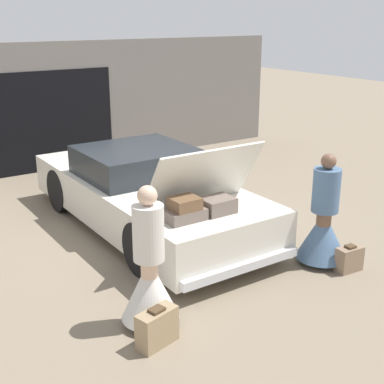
{
  "coord_description": "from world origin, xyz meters",
  "views": [
    {
      "loc": [
        -3.97,
        -7.24,
        3.36
      ],
      "look_at": [
        0.0,
        -1.35,
        0.98
      ],
      "focal_mm": 50.0,
      "sensor_mm": 36.0,
      "label": 1
    }
  ],
  "objects_px": {
    "person_right": "(323,226)",
    "person_left": "(150,277)",
    "suitcase_beside_right_person": "(349,259)",
    "suitcase_beside_left_person": "(157,327)",
    "car": "(145,193)"
  },
  "relations": [
    {
      "from": "person_left",
      "to": "suitcase_beside_left_person",
      "type": "bearing_deg",
      "value": -9.75
    },
    {
      "from": "suitcase_beside_left_person",
      "to": "suitcase_beside_right_person",
      "type": "bearing_deg",
      "value": 0.43
    },
    {
      "from": "suitcase_beside_left_person",
      "to": "car",
      "type": "bearing_deg",
      "value": 62.76
    },
    {
      "from": "suitcase_beside_left_person",
      "to": "person_right",
      "type": "bearing_deg",
      "value": 8.21
    },
    {
      "from": "person_left",
      "to": "suitcase_beside_right_person",
      "type": "xyz_separation_m",
      "value": [
        2.91,
        -0.37,
        -0.41
      ]
    },
    {
      "from": "person_right",
      "to": "suitcase_beside_right_person",
      "type": "height_order",
      "value": "person_right"
    },
    {
      "from": "person_right",
      "to": "person_left",
      "type": "bearing_deg",
      "value": 92.37
    },
    {
      "from": "person_left",
      "to": "suitcase_beside_left_person",
      "type": "distance_m",
      "value": 0.57
    },
    {
      "from": "suitcase_beside_left_person",
      "to": "suitcase_beside_right_person",
      "type": "relative_size",
      "value": 1.31
    },
    {
      "from": "suitcase_beside_left_person",
      "to": "suitcase_beside_right_person",
      "type": "height_order",
      "value": "suitcase_beside_left_person"
    },
    {
      "from": "person_left",
      "to": "person_right",
      "type": "distance_m",
      "value": 2.79
    },
    {
      "from": "person_left",
      "to": "suitcase_beside_right_person",
      "type": "height_order",
      "value": "person_left"
    },
    {
      "from": "car",
      "to": "person_right",
      "type": "relative_size",
      "value": 3.16
    },
    {
      "from": "car",
      "to": "person_left",
      "type": "bearing_deg",
      "value": -118.26
    },
    {
      "from": "car",
      "to": "person_right",
      "type": "xyz_separation_m",
      "value": [
        1.4,
        -2.56,
        -0.03
      ]
    }
  ]
}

